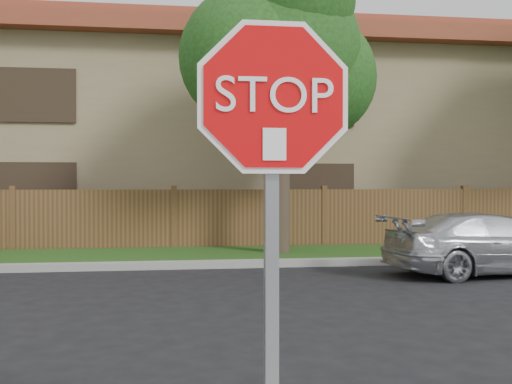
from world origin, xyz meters
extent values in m
cube|color=gray|center=(0.00, 8.15, 0.07)|extent=(70.00, 0.30, 0.15)
cube|color=#1E4714|center=(0.00, 9.80, 0.06)|extent=(70.00, 3.00, 0.12)
cube|color=#51351C|center=(0.00, 11.40, 0.80)|extent=(70.00, 0.12, 1.60)
cube|color=#94805C|center=(0.00, 17.00, 3.00)|extent=(34.00, 8.00, 6.00)
cube|color=brown|center=(0.00, 17.00, 6.25)|extent=(35.20, 9.20, 0.50)
cube|color=brown|center=(0.00, 17.00, 6.85)|extent=(33.00, 5.50, 0.70)
cylinder|color=#382B21|center=(2.50, 9.70, 1.96)|extent=(0.44, 0.44, 3.92)
sphere|color=#1E3E13|center=(2.50, 9.70, 4.90)|extent=(3.80, 3.80, 3.80)
sphere|color=#1E3E13|center=(3.40, 10.00, 4.34)|extent=(3.00, 3.00, 3.00)
sphere|color=#1E3E13|center=(1.70, 9.30, 4.62)|extent=(3.20, 3.20, 3.20)
cube|color=gray|center=(0.45, -1.44, 1.25)|extent=(0.06, 0.06, 2.30)
cylinder|color=white|center=(0.45, -1.50, 2.15)|extent=(1.01, 0.02, 1.01)
cylinder|color=red|center=(0.45, -1.51, 2.15)|extent=(0.93, 0.02, 0.93)
cube|color=white|center=(0.45, -1.53, 1.93)|extent=(0.11, 0.00, 0.15)
imported|color=silver|center=(5.99, 6.52, 0.59)|extent=(4.26, 2.14, 1.19)
camera|label=1|loc=(-0.02, -4.26, 1.75)|focal=42.00mm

